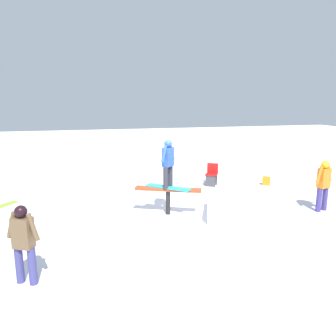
% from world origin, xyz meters
% --- Properties ---
extents(ground_plane, '(60.00, 60.00, 0.00)m').
position_xyz_m(ground_plane, '(0.00, 0.00, 0.00)').
color(ground_plane, white).
extents(rail_feature, '(1.91, 1.05, 0.82)m').
position_xyz_m(rail_feature, '(0.00, 0.00, 0.67)').
color(rail_feature, black).
rests_on(rail_feature, ground).
extents(snow_kicker_ramp, '(2.25, 2.10, 0.66)m').
position_xyz_m(snow_kicker_ramp, '(-1.92, 0.85, 0.33)').
color(snow_kicker_ramp, white).
rests_on(snow_kicker_ramp, ground).
extents(main_rider_on_rail, '(1.21, 1.17, 1.43)m').
position_xyz_m(main_rider_on_rail, '(0.00, 0.00, 1.53)').
color(main_rider_on_rail, '#27C3CB').
rests_on(main_rider_on_rail, rail_feature).
extents(bystander_orange, '(0.71, 0.32, 1.58)m').
position_xyz_m(bystander_orange, '(-4.66, 0.91, 0.88)').
color(bystander_orange, navy).
rests_on(bystander_orange, ground).
extents(bystander_brown, '(0.64, 0.40, 1.52)m').
position_xyz_m(bystander_brown, '(3.51, 3.00, 0.85)').
color(bystander_brown, '#3B3B75').
rests_on(bystander_brown, ground).
extents(folding_chair, '(0.61, 0.61, 0.88)m').
position_xyz_m(folding_chair, '(-2.56, -2.85, 0.41)').
color(folding_chair, '#3F3F44').
rests_on(folding_chair, ground).
extents(backpack_on_snow, '(0.37, 0.36, 0.34)m').
position_xyz_m(backpack_on_snow, '(-4.71, -2.32, 0.17)').
color(backpack_on_snow, orange).
rests_on(backpack_on_snow, ground).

